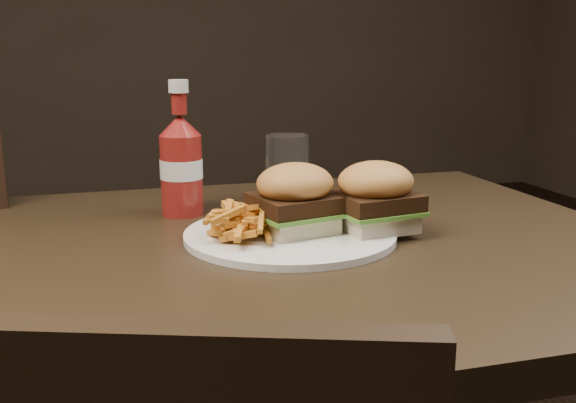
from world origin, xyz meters
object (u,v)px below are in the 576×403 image
object	(u,v)px
ketchup_bottle	(182,177)
dining_table	(211,261)
plate	(290,235)
tumbler	(287,169)

from	to	relation	value
ketchup_bottle	dining_table	bearing A→B (deg)	-86.48
dining_table	plate	size ratio (longest dim) A/B	4.11
plate	dining_table	bearing A→B (deg)	-175.02
dining_table	tumbler	xyz separation A→B (m)	(0.17, 0.23, 0.08)
ketchup_bottle	tumbler	xyz separation A→B (m)	(0.18, 0.05, -0.01)
dining_table	tumbler	world-z (taller)	tumbler
dining_table	plate	xyz separation A→B (m)	(0.11, 0.01, 0.03)
ketchup_bottle	tumbler	world-z (taller)	ketchup_bottle
dining_table	tumbler	size ratio (longest dim) A/B	10.38
plate	ketchup_bottle	world-z (taller)	ketchup_bottle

